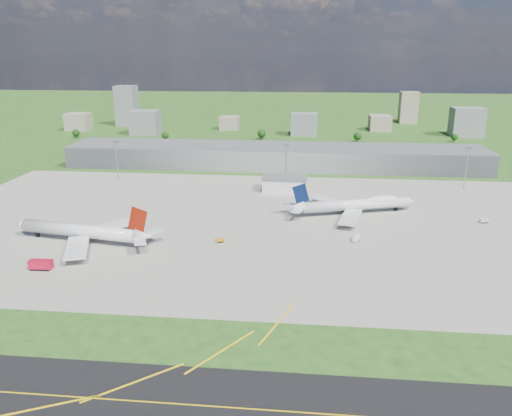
# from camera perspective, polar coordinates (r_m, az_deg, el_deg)

# --- Properties ---
(ground) EXTENTS (1400.00, 1400.00, 0.00)m
(ground) POSITION_cam_1_polar(r_m,az_deg,el_deg) (353.38, 2.00, 4.21)
(ground) COLOR #224816
(ground) RESTS_ON ground
(apron) EXTENTS (360.00, 190.00, 0.08)m
(apron) POSITION_cam_1_polar(r_m,az_deg,el_deg) (247.28, 2.63, -1.71)
(apron) COLOR gray
(apron) RESTS_ON ground
(terminal) EXTENTS (300.00, 42.00, 15.00)m
(terminal) POSITION_cam_1_polar(r_m,az_deg,el_deg) (366.37, 2.17, 5.89)
(terminal) COLOR gray
(terminal) RESTS_ON ground
(ops_building) EXTENTS (26.00, 16.00, 8.00)m
(ops_building) POSITION_cam_1_polar(r_m,az_deg,el_deg) (303.46, 3.27, 2.73)
(ops_building) COLOR silver
(ops_building) RESTS_ON ground
(mast_west) EXTENTS (3.50, 2.00, 25.90)m
(mast_west) POSITION_cam_1_polar(r_m,az_deg,el_deg) (337.49, -15.67, 6.01)
(mast_west) COLOR gray
(mast_west) RESTS_ON ground
(mast_center) EXTENTS (3.50, 2.00, 25.90)m
(mast_center) POSITION_cam_1_polar(r_m,az_deg,el_deg) (314.91, 3.44, 5.83)
(mast_center) COLOR gray
(mast_center) RESTS_ON ground
(mast_east) EXTENTS (3.50, 2.00, 25.90)m
(mast_east) POSITION_cam_1_polar(r_m,az_deg,el_deg) (329.61, 22.99, 5.00)
(mast_east) COLOR gray
(mast_east) RESTS_ON ground
(airliner_red_twin) EXTENTS (68.70, 52.96, 18.91)m
(airliner_red_twin) POSITION_cam_1_polar(r_m,az_deg,el_deg) (233.39, -19.05, -2.59)
(airliner_red_twin) COLOR silver
(airliner_red_twin) RESTS_ON ground
(airliner_blue_quad) EXTENTS (67.42, 51.73, 18.02)m
(airliner_blue_quad) POSITION_cam_1_polar(r_m,az_deg,el_deg) (264.30, 11.31, 0.37)
(airliner_blue_quad) COLOR silver
(airliner_blue_quad) RESTS_ON ground
(fire_truck) EXTENTS (8.98, 3.72, 3.90)m
(fire_truck) POSITION_cam_1_polar(r_m,az_deg,el_deg) (212.27, -23.37, -6.01)
(fire_truck) COLOR #B60D29
(fire_truck) RESTS_ON ground
(tug_yellow) EXTENTS (3.99, 3.33, 1.74)m
(tug_yellow) POSITION_cam_1_polar(r_m,az_deg,el_deg) (222.64, -4.15, -3.73)
(tug_yellow) COLOR #CA830B
(tug_yellow) RESTS_ON ground
(van_white_near) EXTENTS (3.72, 5.46, 2.56)m
(van_white_near) POSITION_cam_1_polar(r_m,az_deg,el_deg) (227.55, 11.39, -3.46)
(van_white_near) COLOR white
(van_white_near) RESTS_ON ground
(van_white_far) EXTENTS (4.75, 3.04, 2.30)m
(van_white_far) POSITION_cam_1_polar(r_m,az_deg,el_deg) (271.15, 24.61, -1.34)
(van_white_far) COLOR beige
(van_white_far) RESTS_ON ground
(bldg_far_w) EXTENTS (24.00, 20.00, 18.00)m
(bldg_far_w) POSITION_cam_1_polar(r_m,az_deg,el_deg) (571.93, -19.63, 9.28)
(bldg_far_w) COLOR gray
(bldg_far_w) RESTS_ON ground
(bldg_w) EXTENTS (28.00, 22.00, 24.00)m
(bldg_w) POSITION_cam_1_polar(r_m,az_deg,el_deg) (523.68, -12.53, 9.53)
(bldg_w) COLOR slate
(bldg_w) RESTS_ON ground
(bldg_cw) EXTENTS (20.00, 18.00, 14.00)m
(bldg_cw) POSITION_cam_1_polar(r_m,az_deg,el_deg) (544.52, -3.04, 9.68)
(bldg_cw) COLOR gray
(bldg_cw) RESTS_ON ground
(bldg_c) EXTENTS (26.00, 20.00, 22.00)m
(bldg_c) POSITION_cam_1_polar(r_m,az_deg,el_deg) (508.06, 5.51, 9.51)
(bldg_c) COLOR slate
(bldg_c) RESTS_ON ground
(bldg_ce) EXTENTS (22.00, 24.00, 16.00)m
(bldg_ce) POSITION_cam_1_polar(r_m,az_deg,el_deg) (553.62, 13.96, 9.43)
(bldg_ce) COLOR gray
(bldg_ce) RESTS_ON ground
(bldg_e) EXTENTS (30.00, 22.00, 28.00)m
(bldg_e) POSITION_cam_1_polar(r_m,az_deg,el_deg) (541.16, 22.94, 9.03)
(bldg_e) COLOR slate
(bldg_e) RESTS_ON ground
(bldg_tall_w) EXTENTS (22.00, 20.00, 44.00)m
(bldg_tall_w) POSITION_cam_1_polar(r_m,az_deg,el_deg) (591.85, -14.56, 11.25)
(bldg_tall_w) COLOR slate
(bldg_tall_w) RESTS_ON ground
(bldg_tall_e) EXTENTS (20.00, 18.00, 36.00)m
(bldg_tall_e) POSITION_cam_1_polar(r_m,az_deg,el_deg) (617.85, 17.01, 10.92)
(bldg_tall_e) COLOR gray
(bldg_tall_e) RESTS_ON ground
(tree_far_w) EXTENTS (7.20, 7.20, 8.80)m
(tree_far_w) POSITION_cam_1_polar(r_m,az_deg,el_deg) (519.22, -19.87, 8.08)
(tree_far_w) COLOR #382314
(tree_far_w) RESTS_ON ground
(tree_w) EXTENTS (6.75, 6.75, 8.25)m
(tree_w) POSITION_cam_1_polar(r_m,az_deg,el_deg) (482.89, -10.33, 8.15)
(tree_w) COLOR #382314
(tree_w) RESTS_ON ground
(tree_c) EXTENTS (8.10, 8.10, 9.90)m
(tree_c) POSITION_cam_1_polar(r_m,az_deg,el_deg) (480.99, 0.65, 8.51)
(tree_c) COLOR #382314
(tree_c) RESTS_ON ground
(tree_e) EXTENTS (7.65, 7.65, 9.35)m
(tree_e) POSITION_cam_1_polar(r_m,az_deg,el_deg) (476.70, 11.54, 8.04)
(tree_e) COLOR #382314
(tree_e) RESTS_ON ground
(tree_far_e) EXTENTS (6.30, 6.30, 7.70)m
(tree_far_e) POSITION_cam_1_polar(r_m,az_deg,el_deg) (503.59, 21.75, 7.53)
(tree_far_e) COLOR #382314
(tree_far_e) RESTS_ON ground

